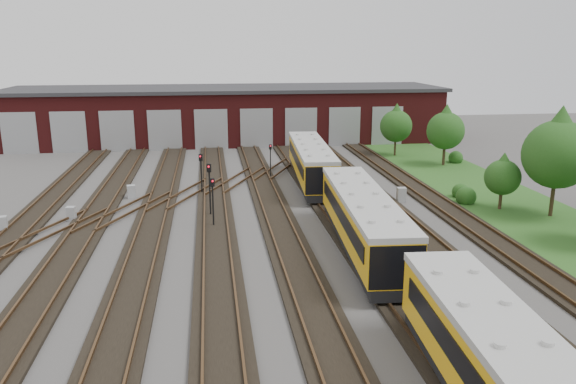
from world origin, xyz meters
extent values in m
plane|color=#403E3C|center=(0.00, 0.00, 0.00)|extent=(120.00, 120.00, 0.00)
cube|color=black|center=(-10.00, 0.00, 0.09)|extent=(2.40, 70.00, 0.18)
cube|color=brown|center=(-10.72, 0.00, 0.26)|extent=(0.10, 70.00, 0.15)
cube|color=brown|center=(-9.28, 0.00, 0.26)|extent=(0.10, 70.00, 0.15)
cube|color=black|center=(-6.00, 0.00, 0.09)|extent=(2.40, 70.00, 0.18)
cube|color=brown|center=(-6.72, 0.00, 0.26)|extent=(0.10, 70.00, 0.15)
cube|color=brown|center=(-5.28, 0.00, 0.26)|extent=(0.10, 70.00, 0.15)
cube|color=black|center=(-2.00, 0.00, 0.09)|extent=(2.40, 70.00, 0.18)
cube|color=brown|center=(-2.72, 0.00, 0.26)|extent=(0.10, 70.00, 0.15)
cube|color=brown|center=(-1.28, 0.00, 0.26)|extent=(0.10, 70.00, 0.15)
cube|color=black|center=(2.00, 0.00, 0.09)|extent=(2.40, 70.00, 0.18)
cube|color=brown|center=(1.28, 0.00, 0.26)|extent=(0.10, 70.00, 0.15)
cube|color=brown|center=(2.72, 0.00, 0.26)|extent=(0.10, 70.00, 0.15)
cube|color=black|center=(6.00, 0.00, 0.09)|extent=(2.40, 70.00, 0.18)
cube|color=brown|center=(5.28, 0.00, 0.26)|extent=(0.10, 70.00, 0.15)
cube|color=brown|center=(6.72, 0.00, 0.26)|extent=(0.10, 70.00, 0.15)
cube|color=black|center=(10.00, 0.00, 0.09)|extent=(2.40, 70.00, 0.18)
cube|color=brown|center=(9.28, 0.00, 0.26)|extent=(0.10, 70.00, 0.15)
cube|color=brown|center=(10.72, 0.00, 0.26)|extent=(0.10, 70.00, 0.15)
cube|color=black|center=(14.00, 0.00, 0.09)|extent=(2.40, 70.00, 0.18)
cube|color=brown|center=(13.28, 0.00, 0.26)|extent=(0.10, 70.00, 0.15)
cube|color=brown|center=(14.72, 0.00, 0.26)|extent=(0.10, 70.00, 0.15)
cube|color=brown|center=(-8.00, 10.00, 0.26)|extent=(5.40, 9.62, 0.15)
cube|color=brown|center=(-4.00, 14.00, 0.26)|extent=(5.40, 9.62, 0.15)
cube|color=brown|center=(0.00, 18.00, 0.26)|extent=(5.40, 9.62, 0.15)
cube|color=brown|center=(-12.00, 6.00, 0.26)|extent=(5.40, 9.62, 0.15)
cube|color=brown|center=(4.00, 22.00, 0.26)|extent=(5.40, 9.62, 0.15)
cube|color=#541515|center=(0.00, 40.00, 3.00)|extent=(50.00, 12.00, 6.00)
cube|color=#2E2E30|center=(0.00, 40.00, 6.15)|extent=(51.00, 12.50, 0.40)
cube|color=gray|center=(-22.00, 33.98, 2.20)|extent=(3.60, 0.12, 4.40)
cube|color=gray|center=(-17.00, 33.98, 2.20)|extent=(3.60, 0.12, 4.40)
cube|color=gray|center=(-12.00, 33.98, 2.20)|extent=(3.60, 0.12, 4.40)
cube|color=gray|center=(-7.00, 33.98, 2.20)|extent=(3.60, 0.12, 4.40)
cube|color=gray|center=(-2.00, 33.98, 2.20)|extent=(3.60, 0.12, 4.40)
cube|color=gray|center=(3.00, 33.98, 2.20)|extent=(3.60, 0.12, 4.40)
cube|color=gray|center=(8.00, 33.98, 2.20)|extent=(3.60, 0.12, 4.40)
cube|color=gray|center=(13.00, 33.98, 2.20)|extent=(3.60, 0.12, 4.40)
cube|color=gray|center=(18.00, 33.98, 2.20)|extent=(3.60, 0.12, 4.40)
cube|color=#25541C|center=(19.00, 10.00, 0.03)|extent=(8.00, 55.00, 0.05)
cube|color=#B8B8B3|center=(6.00, -15.37, 3.15)|extent=(3.51, 14.45, 0.29)
cube|color=black|center=(4.74, -15.28, 2.19)|extent=(0.89, 12.57, 0.81)
cube|color=black|center=(7.26, -15.45, 2.19)|extent=(0.89, 12.57, 0.81)
cube|color=black|center=(6.00, 0.63, 0.62)|extent=(3.13, 14.43, 0.57)
cube|color=yellow|center=(6.00, 0.63, 1.95)|extent=(3.42, 14.45, 2.10)
cube|color=#B8B8B3|center=(6.00, 0.63, 3.15)|extent=(3.51, 14.45, 0.29)
cube|color=black|center=(4.74, 0.72, 2.19)|extent=(0.89, 12.57, 0.81)
cube|color=black|center=(7.26, 0.55, 2.19)|extent=(0.89, 12.57, 0.81)
cube|color=black|center=(6.00, 16.63, 0.62)|extent=(3.13, 14.43, 0.57)
cube|color=yellow|center=(6.00, 16.63, 1.95)|extent=(3.42, 14.45, 2.10)
cube|color=#B8B8B3|center=(6.00, 16.63, 3.15)|extent=(3.51, 14.45, 0.29)
cube|color=black|center=(4.74, 16.72, 2.19)|extent=(0.89, 12.57, 0.81)
cube|color=black|center=(7.26, 16.55, 2.19)|extent=(0.89, 12.57, 0.81)
cylinder|color=black|center=(-2.92, 14.44, 1.31)|extent=(0.11, 0.11, 2.62)
cube|color=black|center=(-2.92, 14.44, 2.89)|extent=(0.30, 0.24, 0.53)
sphere|color=red|center=(-2.92, 14.33, 3.00)|extent=(0.13, 0.13, 0.13)
cylinder|color=black|center=(-2.30, 8.45, 1.53)|extent=(0.11, 0.11, 3.07)
cube|color=black|center=(-2.30, 8.45, 3.34)|extent=(0.30, 0.22, 0.54)
sphere|color=red|center=(-2.30, 8.34, 3.45)|extent=(0.13, 0.13, 0.13)
cylinder|color=black|center=(-2.13, 6.09, 1.33)|extent=(0.10, 0.10, 2.67)
cube|color=black|center=(-2.13, 6.09, 2.93)|extent=(0.29, 0.21, 0.51)
sphere|color=red|center=(-2.13, 5.99, 3.03)|extent=(0.12, 0.12, 0.12)
cylinder|color=black|center=(2.92, 19.21, 1.25)|extent=(0.09, 0.09, 2.50)
cube|color=black|center=(2.92, 19.21, 2.72)|extent=(0.23, 0.15, 0.44)
sphere|color=red|center=(2.92, 19.12, 2.81)|extent=(0.11, 0.11, 0.11)
cube|color=#9FA2A4|center=(-15.00, 7.01, 0.49)|extent=(0.68, 0.60, 0.99)
cube|color=#9FA2A4|center=(-11.35, 8.83, 0.47)|extent=(0.61, 0.52, 0.94)
cube|color=#9FA2A4|center=(-8.16, 14.02, 0.50)|extent=(0.68, 0.60, 1.00)
cube|color=#9FA2A4|center=(8.75, 12.66, 0.47)|extent=(0.63, 0.55, 0.94)
cube|color=#9FA2A4|center=(11.59, 10.27, 0.53)|extent=(0.68, 0.59, 1.06)
cylinder|color=#382919|center=(16.84, 27.47, 0.84)|extent=(0.22, 0.22, 1.69)
sphere|color=#1A4012|center=(16.84, 27.47, 3.10)|extent=(3.28, 3.28, 3.28)
cone|color=#1A4012|center=(16.84, 27.47, 4.27)|extent=(2.81, 2.81, 2.35)
cylinder|color=#382919|center=(19.88, 22.14, 0.91)|extent=(0.27, 0.27, 1.82)
sphere|color=#1A4012|center=(19.88, 22.14, 3.33)|extent=(3.53, 3.53, 3.53)
cone|color=#1A4012|center=(19.88, 22.14, 4.59)|extent=(3.03, 3.03, 2.52)
cylinder|color=#382919|center=(20.27, 5.30, 1.16)|extent=(0.25, 0.25, 2.31)
sphere|color=#1A4012|center=(20.27, 5.30, 4.24)|extent=(4.49, 4.49, 4.49)
cone|color=#1A4012|center=(20.27, 5.30, 5.84)|extent=(3.85, 3.85, 3.21)
cylinder|color=#382919|center=(17.73, 7.32, 0.63)|extent=(0.23, 0.23, 1.26)
sphere|color=#1A4012|center=(17.73, 7.32, 2.32)|extent=(2.46, 2.46, 2.46)
cone|color=#1A4012|center=(17.73, 7.32, 3.20)|extent=(2.11, 2.11, 1.76)
sphere|color=#1A4012|center=(16.40, 10.77, 0.63)|extent=(1.25, 1.25, 1.25)
sphere|color=#1A4012|center=(16.07, 9.13, 0.73)|extent=(1.46, 1.46, 1.46)
sphere|color=#1A4012|center=(21.54, 23.08, 0.70)|extent=(1.39, 1.39, 1.39)
camera|label=1|loc=(-2.18, -27.90, 11.12)|focal=35.00mm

